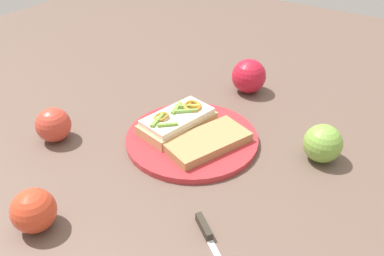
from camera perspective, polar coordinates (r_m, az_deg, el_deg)
name	(u,v)px	position (r m, az deg, el deg)	size (l,w,h in m)	color
ground_plane	(192,141)	(0.85, 0.00, -1.84)	(2.00, 2.00, 0.00)	brown
plate	(192,139)	(0.85, 0.00, -1.49)	(0.27, 0.27, 0.01)	#BC2E34
sandwich	(178,121)	(0.86, -1.95, 1.04)	(0.12, 0.17, 0.04)	tan
bread_slice_side	(207,141)	(0.81, 2.12, -1.85)	(0.17, 0.08, 0.02)	#AE8250
apple_0	(53,125)	(0.88, -18.55, 0.42)	(0.07, 0.07, 0.07)	#C53F2F
apple_1	(249,76)	(1.02, 7.92, 7.07)	(0.08, 0.08, 0.08)	red
apple_2	(323,143)	(0.82, 17.56, -2.03)	(0.07, 0.07, 0.07)	#79A841
apple_3	(34,210)	(0.69, -20.98, -10.56)	(0.07, 0.07, 0.07)	#CE4126
knife	(207,234)	(0.66, 2.12, -14.34)	(0.10, 0.08, 0.02)	silver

